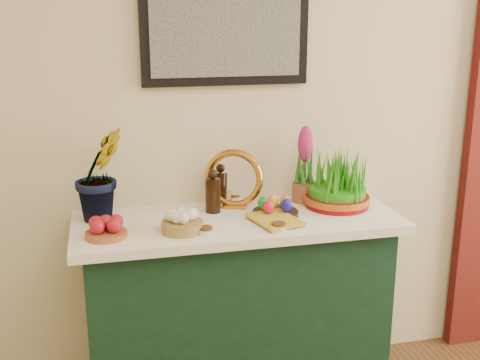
% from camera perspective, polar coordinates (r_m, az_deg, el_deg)
% --- Properties ---
extents(sideboard, '(1.30, 0.45, 0.85)m').
position_cam_1_polar(sideboard, '(2.79, -0.24, -12.57)').
color(sideboard, '#133420').
rests_on(sideboard, ground).
extents(tablecloth, '(1.40, 0.55, 0.04)m').
position_cam_1_polar(tablecloth, '(2.61, -0.25, -3.94)').
color(tablecloth, white).
rests_on(tablecloth, sideboard).
extents(hyacinth_green, '(0.34, 0.32, 0.53)m').
position_cam_1_polar(hyacinth_green, '(2.57, -13.20, 1.94)').
color(hyacinth_green, '#286C1B').
rests_on(hyacinth_green, tablecloth).
extents(apple_bowl, '(0.20, 0.20, 0.08)m').
position_cam_1_polar(apple_bowl, '(2.42, -12.60, -4.55)').
color(apple_bowl, '#A0532D').
rests_on(apple_bowl, tablecloth).
extents(garlic_basket, '(0.22, 0.22, 0.09)m').
position_cam_1_polar(garlic_basket, '(2.43, -5.51, -4.03)').
color(garlic_basket, '#B08347').
rests_on(garlic_basket, tablecloth).
extents(vinegar_cruet, '(0.07, 0.07, 0.20)m').
position_cam_1_polar(vinegar_cruet, '(2.64, -2.59, -1.27)').
color(vinegar_cruet, black).
rests_on(vinegar_cruet, tablecloth).
extents(mirror, '(0.27, 0.16, 0.27)m').
position_cam_1_polar(mirror, '(2.69, -0.57, 0.05)').
color(mirror, '#B97927').
rests_on(mirror, tablecloth).
extents(book, '(0.20, 0.25, 0.03)m').
position_cam_1_polar(book, '(2.49, 1.66, -4.05)').
color(book, gold).
rests_on(book, tablecloth).
extents(spice_dish_left, '(0.06, 0.06, 0.03)m').
position_cam_1_polar(spice_dish_left, '(2.42, -3.27, -4.78)').
color(spice_dish_left, silver).
rests_on(spice_dish_left, tablecloth).
extents(spice_dish_right, '(0.07, 0.07, 0.03)m').
position_cam_1_polar(spice_dish_right, '(2.46, 3.67, -4.42)').
color(spice_dish_right, silver).
rests_on(spice_dish_right, tablecloth).
extents(egg_plate, '(0.21, 0.21, 0.08)m').
position_cam_1_polar(egg_plate, '(2.62, 3.38, -2.72)').
color(egg_plate, black).
rests_on(egg_plate, tablecloth).
extents(hyacinth_pink, '(0.11, 0.11, 0.36)m').
position_cam_1_polar(hyacinth_pink, '(2.78, 6.15, 1.15)').
color(hyacinth_pink, brown).
rests_on(hyacinth_pink, tablecloth).
extents(wheatgrass_sabzeh, '(0.30, 0.30, 0.24)m').
position_cam_1_polar(wheatgrass_sabzeh, '(2.75, 9.23, -0.34)').
color(wheatgrass_sabzeh, maroon).
rests_on(wheatgrass_sabzeh, tablecloth).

